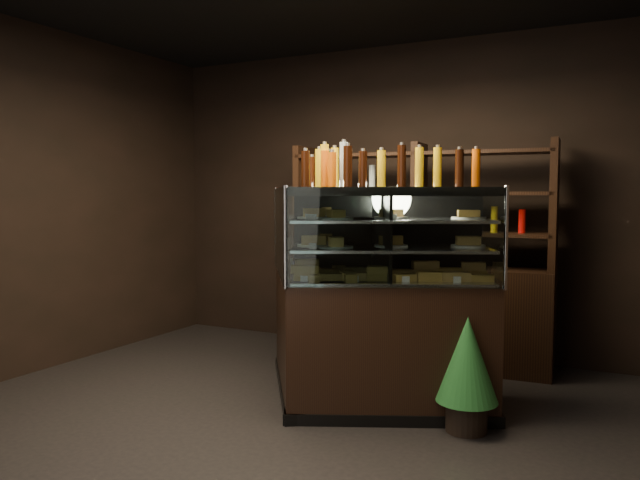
% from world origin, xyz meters
% --- Properties ---
extents(ground, '(5.00, 5.00, 0.00)m').
position_xyz_m(ground, '(0.00, 0.00, 0.00)').
color(ground, black).
rests_on(ground, ground).
extents(room_shell, '(5.02, 5.02, 3.01)m').
position_xyz_m(room_shell, '(0.00, 0.00, 1.94)').
color(room_shell, black).
rests_on(room_shell, ground).
extents(display_case, '(2.12, 1.63, 1.60)m').
position_xyz_m(display_case, '(0.29, 0.86, 0.53)').
color(display_case, black).
rests_on(display_case, ground).
extents(food_display, '(1.70, 1.20, 0.49)m').
position_xyz_m(food_display, '(0.28, 0.85, 1.16)').
color(food_display, gold).
rests_on(food_display, display_case).
extents(bottles_top, '(1.53, 1.06, 0.30)m').
position_xyz_m(bottles_top, '(0.29, 0.86, 1.73)').
color(bottles_top, '#147223').
rests_on(bottles_top, display_case).
extents(potted_conifer, '(0.40, 0.40, 0.86)m').
position_xyz_m(potted_conifer, '(1.18, 0.60, 0.49)').
color(potted_conifer, black).
rests_on(potted_conifer, ground).
extents(back_shelving, '(2.37, 0.56, 2.00)m').
position_xyz_m(back_shelving, '(0.37, 2.05, 0.61)').
color(back_shelving, black).
rests_on(back_shelving, ground).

